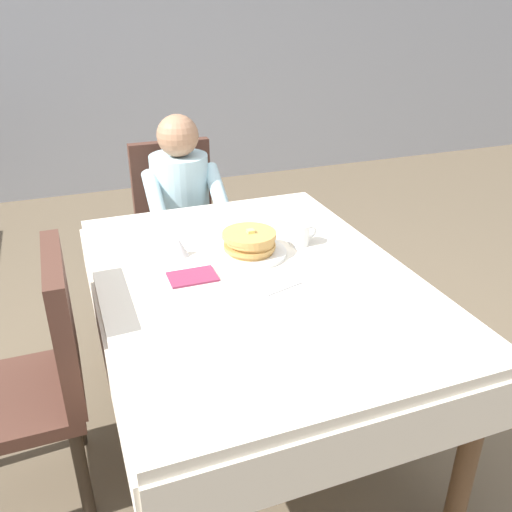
{
  "coord_description": "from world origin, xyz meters",
  "views": [
    {
      "loc": [
        -0.6,
        -1.61,
        1.66
      ],
      "look_at": [
        0.02,
        0.05,
        0.79
      ],
      "focal_mm": 37.99,
      "sensor_mm": 36.0,
      "label": 1
    }
  ],
  "objects_px": {
    "syrup_pitcher": "(178,247)",
    "fork_left_of_plate": "(205,264)",
    "plate_breakfast": "(251,252)",
    "spoon_near_edge": "(284,288)",
    "chair_diner": "(177,216)",
    "knife_right_of_plate": "(297,248)",
    "chair_left_side": "(39,369)",
    "cup_coffee": "(300,234)",
    "dining_table_main": "(255,296)",
    "breakfast_stack": "(250,242)",
    "diner_person": "(183,202)"
  },
  "relations": [
    {
      "from": "plate_breakfast",
      "to": "fork_left_of_plate",
      "type": "xyz_separation_m",
      "value": [
        -0.19,
        -0.02,
        -0.01
      ]
    },
    {
      "from": "syrup_pitcher",
      "to": "spoon_near_edge",
      "type": "distance_m",
      "value": 0.48
    },
    {
      "from": "syrup_pitcher",
      "to": "spoon_near_edge",
      "type": "xyz_separation_m",
      "value": [
        0.28,
        -0.39,
        -0.04
      ]
    },
    {
      "from": "breakfast_stack",
      "to": "dining_table_main",
      "type": "bearing_deg",
      "value": -103.72
    },
    {
      "from": "dining_table_main",
      "to": "fork_left_of_plate",
      "type": "bearing_deg",
      "value": 134.94
    },
    {
      "from": "dining_table_main",
      "to": "chair_diner",
      "type": "relative_size",
      "value": 1.64
    },
    {
      "from": "plate_breakfast",
      "to": "knife_right_of_plate",
      "type": "distance_m",
      "value": 0.19
    },
    {
      "from": "plate_breakfast",
      "to": "cup_coffee",
      "type": "height_order",
      "value": "cup_coffee"
    },
    {
      "from": "chair_diner",
      "to": "diner_person",
      "type": "relative_size",
      "value": 0.83
    },
    {
      "from": "breakfast_stack",
      "to": "cup_coffee",
      "type": "relative_size",
      "value": 1.86
    },
    {
      "from": "diner_person",
      "to": "syrup_pitcher",
      "type": "distance_m",
      "value": 0.79
    },
    {
      "from": "cup_coffee",
      "to": "chair_left_side",
      "type": "bearing_deg",
      "value": -169.81
    },
    {
      "from": "plate_breakfast",
      "to": "spoon_near_edge",
      "type": "relative_size",
      "value": 1.87
    },
    {
      "from": "syrup_pitcher",
      "to": "spoon_near_edge",
      "type": "bearing_deg",
      "value": -54.29
    },
    {
      "from": "diner_person",
      "to": "fork_left_of_plate",
      "type": "relative_size",
      "value": 6.22
    },
    {
      "from": "syrup_pitcher",
      "to": "chair_left_side",
      "type": "bearing_deg",
      "value": -155.06
    },
    {
      "from": "plate_breakfast",
      "to": "cup_coffee",
      "type": "bearing_deg",
      "value": 4.85
    },
    {
      "from": "chair_diner",
      "to": "knife_right_of_plate",
      "type": "bearing_deg",
      "value": 104.31
    },
    {
      "from": "chair_diner",
      "to": "syrup_pitcher",
      "type": "relative_size",
      "value": 11.62
    },
    {
      "from": "fork_left_of_plate",
      "to": "knife_right_of_plate",
      "type": "distance_m",
      "value": 0.38
    },
    {
      "from": "chair_left_side",
      "to": "syrup_pitcher",
      "type": "distance_m",
      "value": 0.66
    },
    {
      "from": "chair_diner",
      "to": "breakfast_stack",
      "type": "xyz_separation_m",
      "value": [
        0.07,
        -1.01,
        0.27
      ]
    },
    {
      "from": "syrup_pitcher",
      "to": "fork_left_of_plate",
      "type": "relative_size",
      "value": 0.44
    },
    {
      "from": "dining_table_main",
      "to": "syrup_pitcher",
      "type": "bearing_deg",
      "value": 130.78
    },
    {
      "from": "chair_diner",
      "to": "diner_person",
      "type": "height_order",
      "value": "diner_person"
    },
    {
      "from": "dining_table_main",
      "to": "fork_left_of_plate",
      "type": "relative_size",
      "value": 8.47
    },
    {
      "from": "dining_table_main",
      "to": "diner_person",
      "type": "relative_size",
      "value": 1.36
    },
    {
      "from": "diner_person",
      "to": "knife_right_of_plate",
      "type": "distance_m",
      "value": 0.91
    },
    {
      "from": "cup_coffee",
      "to": "fork_left_of_plate",
      "type": "distance_m",
      "value": 0.41
    },
    {
      "from": "chair_left_side",
      "to": "cup_coffee",
      "type": "relative_size",
      "value": 8.23
    },
    {
      "from": "chair_left_side",
      "to": "knife_right_of_plate",
      "type": "relative_size",
      "value": 4.65
    },
    {
      "from": "breakfast_stack",
      "to": "diner_person",
      "type": "bearing_deg",
      "value": 94.55
    },
    {
      "from": "chair_left_side",
      "to": "breakfast_stack",
      "type": "distance_m",
      "value": 0.87
    },
    {
      "from": "breakfast_stack",
      "to": "syrup_pitcher",
      "type": "distance_m",
      "value": 0.28
    },
    {
      "from": "chair_diner",
      "to": "chair_left_side",
      "type": "height_order",
      "value": "same"
    },
    {
      "from": "diner_person",
      "to": "chair_left_side",
      "type": "distance_m",
      "value": 1.26
    },
    {
      "from": "fork_left_of_plate",
      "to": "spoon_near_edge",
      "type": "height_order",
      "value": "same"
    },
    {
      "from": "dining_table_main",
      "to": "knife_right_of_plate",
      "type": "distance_m",
      "value": 0.29
    },
    {
      "from": "knife_right_of_plate",
      "to": "spoon_near_edge",
      "type": "xyz_separation_m",
      "value": [
        -0.18,
        -0.28,
        0.0
      ]
    },
    {
      "from": "syrup_pitcher",
      "to": "spoon_near_edge",
      "type": "relative_size",
      "value": 0.53
    },
    {
      "from": "spoon_near_edge",
      "to": "fork_left_of_plate",
      "type": "bearing_deg",
      "value": 110.28
    },
    {
      "from": "syrup_pitcher",
      "to": "fork_left_of_plate",
      "type": "distance_m",
      "value": 0.14
    },
    {
      "from": "cup_coffee",
      "to": "spoon_near_edge",
      "type": "relative_size",
      "value": 0.75
    },
    {
      "from": "knife_right_of_plate",
      "to": "breakfast_stack",
      "type": "bearing_deg",
      "value": 84.21
    },
    {
      "from": "dining_table_main",
      "to": "spoon_near_edge",
      "type": "height_order",
      "value": "spoon_near_edge"
    },
    {
      "from": "diner_person",
      "to": "breakfast_stack",
      "type": "bearing_deg",
      "value": 94.55
    },
    {
      "from": "chair_left_side",
      "to": "syrup_pitcher",
      "type": "height_order",
      "value": "chair_left_side"
    },
    {
      "from": "chair_left_side",
      "to": "fork_left_of_plate",
      "type": "height_order",
      "value": "chair_left_side"
    },
    {
      "from": "fork_left_of_plate",
      "to": "dining_table_main",
      "type": "bearing_deg",
      "value": -141.26
    },
    {
      "from": "chair_left_side",
      "to": "spoon_near_edge",
      "type": "bearing_deg",
      "value": -98.93
    }
  ]
}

